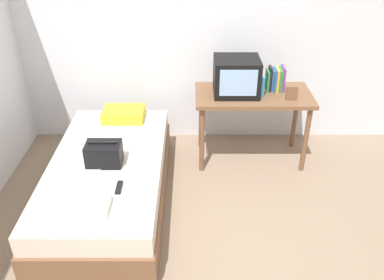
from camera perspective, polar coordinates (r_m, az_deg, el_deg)
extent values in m
plane|color=#84705B|center=(3.34, 1.93, -16.15)|extent=(8.00, 8.00, 0.00)
cube|color=silver|center=(4.44, 1.56, 15.80)|extent=(5.20, 0.10, 2.60)
cube|color=brown|center=(3.85, -11.20, -6.67)|extent=(1.00, 2.00, 0.28)
cube|color=beige|center=(3.71, -11.56, -3.83)|extent=(0.97, 1.94, 0.18)
cube|color=brown|center=(4.16, 8.76, 6.17)|extent=(1.16, 0.60, 0.04)
cylinder|color=brown|center=(4.07, 1.53, -0.01)|extent=(0.05, 0.05, 0.72)
cylinder|color=brown|center=(4.23, 15.76, -0.04)|extent=(0.05, 0.05, 0.72)
cylinder|color=brown|center=(4.49, 1.41, 3.11)|extent=(0.05, 0.05, 0.72)
cylinder|color=brown|center=(4.63, 14.40, 2.99)|extent=(0.05, 0.05, 0.72)
cube|color=black|center=(4.06, 6.43, 8.81)|extent=(0.44, 0.38, 0.36)
cube|color=#8CB2E0|center=(3.88, 6.70, 7.88)|extent=(0.35, 0.01, 0.26)
cylinder|color=#3399DB|center=(4.05, 9.76, 7.30)|extent=(0.08, 0.08, 0.20)
cube|color=#337F47|center=(4.22, 10.66, 8.21)|extent=(0.02, 0.16, 0.21)
cube|color=black|center=(4.22, 11.00, 8.41)|extent=(0.02, 0.13, 0.24)
cube|color=#2D5699|center=(4.23, 11.31, 8.25)|extent=(0.02, 0.14, 0.22)
cube|color=#2D5699|center=(4.23, 11.63, 8.26)|extent=(0.02, 0.16, 0.22)
cube|color=gold|center=(4.23, 11.97, 8.27)|extent=(0.02, 0.16, 0.22)
cube|color=#337F47|center=(4.24, 12.34, 8.27)|extent=(0.03, 0.17, 0.23)
cube|color=#7A3D89|center=(4.24, 12.74, 8.36)|extent=(0.02, 0.17, 0.24)
cube|color=brown|center=(4.05, 13.95, 6.31)|extent=(0.11, 0.02, 0.14)
cube|color=yellow|center=(4.29, -9.34, 3.60)|extent=(0.42, 0.32, 0.10)
cube|color=black|center=(3.56, -12.00, -1.89)|extent=(0.30, 0.20, 0.20)
cylinder|color=black|center=(3.50, -12.20, -0.30)|extent=(0.24, 0.02, 0.02)
cube|color=white|center=(3.46, -14.46, -5.18)|extent=(0.21, 0.29, 0.01)
cube|color=black|center=(3.29, -9.97, -6.51)|extent=(0.04, 0.16, 0.02)
cube|color=#B7B7BC|center=(3.84, -13.78, -1.03)|extent=(0.04, 0.14, 0.02)
cube|color=white|center=(3.13, -13.83, -8.79)|extent=(0.28, 0.22, 0.07)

